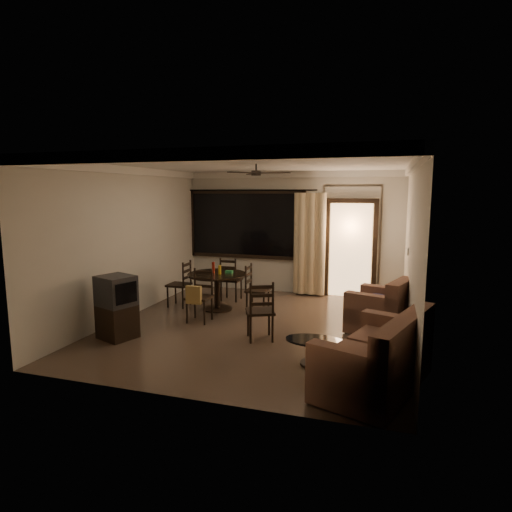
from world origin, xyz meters
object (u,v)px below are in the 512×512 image
(dining_chair_west, at_px, (180,293))
(sofa, at_px, (379,360))
(dining_chair_east, at_px, (257,299))
(dining_chair_south, at_px, (199,305))
(dining_chair_north, at_px, (231,287))
(armchair, at_px, (382,311))
(dining_table, at_px, (217,281))
(coffee_table, at_px, (315,348))
(side_chair, at_px, (260,322))
(tv_cabinet, at_px, (117,307))

(dining_chair_west, relative_size, sofa, 0.50)
(dining_chair_west, relative_size, dining_chair_east, 1.00)
(dining_chair_south, height_order, sofa, dining_chair_south)
(dining_chair_north, bearing_deg, dining_chair_west, 43.24)
(armchair, bearing_deg, dining_chair_east, -173.29)
(dining_table, relative_size, dining_chair_east, 1.23)
(dining_chair_south, distance_m, sofa, 3.67)
(coffee_table, height_order, side_chair, side_chair)
(dining_chair_south, relative_size, sofa, 0.50)
(dining_table, bearing_deg, dining_chair_east, 0.09)
(dining_table, xyz_separation_m, sofa, (3.19, -2.68, -0.21))
(dining_chair_east, height_order, side_chair, side_chair)
(dining_chair_east, xyz_separation_m, dining_chair_south, (-0.83, -0.86, 0.02))
(dining_table, bearing_deg, sofa, -40.07)
(dining_table, distance_m, sofa, 4.17)
(tv_cabinet, bearing_deg, dining_table, 86.44)
(dining_chair_east, distance_m, tv_cabinet, 2.69)
(dining_chair_south, xyz_separation_m, coffee_table, (2.33, -1.32, -0.07))
(tv_cabinet, xyz_separation_m, sofa, (4.08, -0.63, -0.15))
(dining_chair_east, bearing_deg, armchair, -102.04)
(dining_table, xyz_separation_m, dining_chair_west, (-0.84, -0.00, -0.30))
(armchair, height_order, side_chair, side_chair)
(dining_chair_north, bearing_deg, sofa, 132.46)
(dining_chair_west, height_order, dining_chair_east, same)
(dining_chair_east, relative_size, side_chair, 0.98)
(dining_table, relative_size, tv_cabinet, 1.15)
(tv_cabinet, xyz_separation_m, armchair, (4.07, 1.56, -0.14))
(dining_chair_west, bearing_deg, dining_chair_north, 133.24)
(dining_chair_south, relative_size, dining_chair_north, 1.00)
(dining_chair_east, height_order, coffee_table, dining_chair_east)
(dining_chair_east, distance_m, sofa, 3.57)
(dining_chair_north, bearing_deg, dining_table, 90.12)
(tv_cabinet, height_order, sofa, tv_cabinet)
(dining_chair_east, distance_m, dining_chair_south, 1.20)
(dining_table, height_order, dining_chair_west, dining_table)
(dining_chair_east, relative_size, armchair, 0.84)
(sofa, relative_size, coffee_table, 2.38)
(tv_cabinet, bearing_deg, dining_chair_south, 73.14)
(side_chair, bearing_deg, coffee_table, 119.01)
(dining_chair_west, bearing_deg, side_chair, 56.31)
(dining_table, relative_size, sofa, 0.61)
(dining_chair_west, height_order, coffee_table, dining_chair_west)
(dining_table, distance_m, dining_chair_east, 0.89)
(dining_chair_east, xyz_separation_m, coffee_table, (1.50, -2.18, -0.05))
(coffee_table, bearing_deg, dining_chair_north, 128.26)
(dining_chair_west, bearing_deg, dining_table, 90.08)
(dining_chair_west, height_order, dining_chair_south, same)
(dining_chair_west, distance_m, dining_chair_south, 1.20)
(dining_chair_east, bearing_deg, dining_chair_south, 135.70)
(dining_chair_north, bearing_deg, coffee_table, 128.08)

